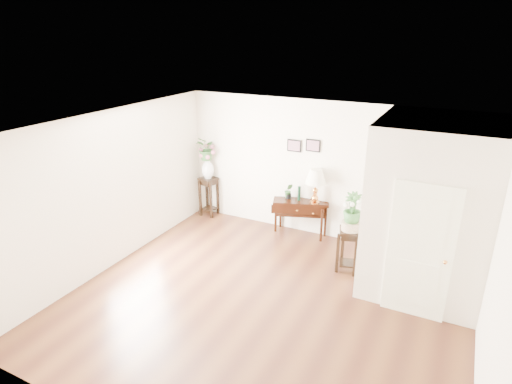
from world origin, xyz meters
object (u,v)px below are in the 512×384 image
Objects in this scene: console_table at (300,217)px; plant_stand_b at (349,250)px; table_lamp at (315,187)px; plant_stand_a at (209,196)px.

console_table is 1.42× the size of plant_stand_b.
table_lamp is 0.91× the size of plant_stand_b.
table_lamp reaches higher than plant_stand_a.
plant_stand_a is at bearing 160.42° from console_table.
plant_stand_b is (3.55, -0.98, -0.05)m from plant_stand_a.
plant_stand_a is (-2.55, 0.00, -0.65)m from table_lamp.
console_table is at bearing 0.00° from plant_stand_a.
plant_stand_a reaches higher than console_table.
plant_stand_a is at bearing 180.00° from table_lamp.
table_lamp reaches higher than plant_stand_b.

